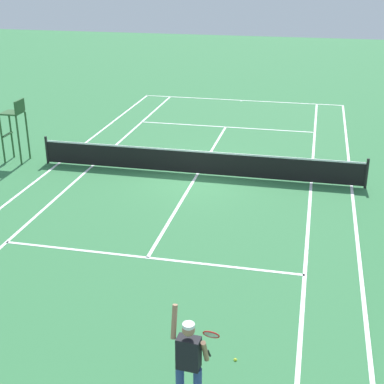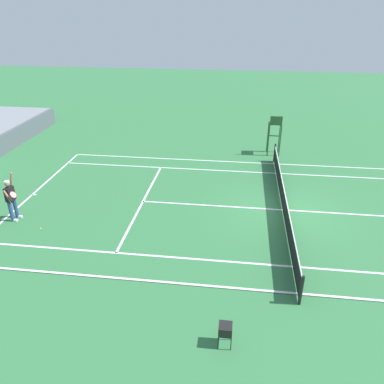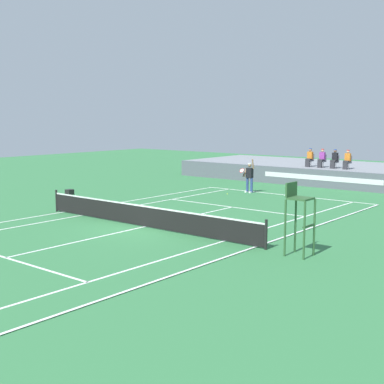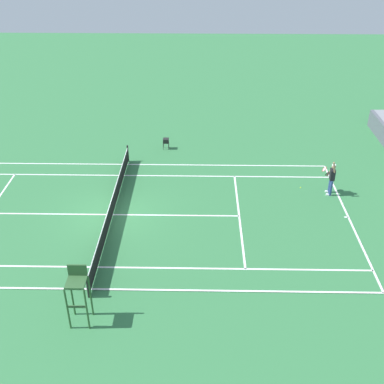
{
  "view_description": "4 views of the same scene",
  "coord_description": "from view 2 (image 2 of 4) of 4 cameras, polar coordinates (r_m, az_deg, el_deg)",
  "views": [
    {
      "loc": [
        -3.99,
        18.98,
        7.39
      ],
      "look_at": [
        -0.68,
        4.0,
        1.0
      ],
      "focal_mm": 52.82,
      "sensor_mm": 36.0,
      "label": 1
    },
    {
      "loc": [
        -15.12,
        2.15,
        8.26
      ],
      "look_at": [
        -0.68,
        4.0,
        1.0
      ],
      "focal_mm": 35.24,
      "sensor_mm": 36.0,
      "label": 2
    },
    {
      "loc": [
        15.45,
        -15.61,
        4.58
      ],
      "look_at": [
        -0.68,
        4.0,
        1.0
      ],
      "focal_mm": 49.89,
      "sensor_mm": 36.0,
      "label": 3
    },
    {
      "loc": [
        20.21,
        4.4,
        13.53
      ],
      "look_at": [
        -0.68,
        4.0,
        1.0
      ],
      "focal_mm": 44.96,
      "sensor_mm": 36.0,
      "label": 4
    }
  ],
  "objects": [
    {
      "name": "ground_plane",
      "position": [
        17.36,
        13.53,
        -2.71
      ],
      "size": [
        80.0,
        80.0,
        0.0
      ],
      "primitive_type": "plane",
      "color": "#337542"
    },
    {
      "name": "court",
      "position": [
        17.36,
        13.53,
        -2.68
      ],
      "size": [
        11.08,
        23.88,
        0.03
      ],
      "color": "#337542",
      "rests_on": "ground"
    },
    {
      "name": "umpire_chair",
      "position": [
        23.36,
        12.44,
        9.21
      ],
      "size": [
        0.77,
        0.77,
        2.44
      ],
      "color": "#2D562D",
      "rests_on": "ground"
    },
    {
      "name": "ball_hopper",
      "position": [
        10.64,
        5.07,
        -19.93
      ],
      "size": [
        0.36,
        0.36,
        0.7
      ],
      "color": "black",
      "rests_on": "ground"
    },
    {
      "name": "tennis_player",
      "position": [
        17.43,
        -25.71,
        -0.95
      ],
      "size": [
        0.78,
        0.62,
        2.08
      ],
      "color": "navy",
      "rests_on": "ground"
    },
    {
      "name": "net",
      "position": [
        17.12,
        13.71,
        -1.19
      ],
      "size": [
        11.98,
        0.1,
        1.07
      ],
      "color": "black",
      "rests_on": "ground"
    },
    {
      "name": "tennis_ball",
      "position": [
        16.7,
        -21.96,
        -5.15
      ],
      "size": [
        0.07,
        0.07,
        0.07
      ],
      "primitive_type": "sphere",
      "color": "#D1E533",
      "rests_on": "ground"
    }
  ]
}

